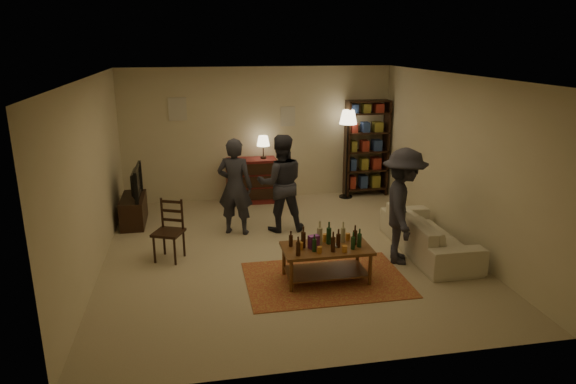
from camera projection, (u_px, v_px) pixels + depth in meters
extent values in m
plane|color=#C6B793|center=(285.00, 252.00, 8.05)|extent=(6.00, 6.00, 0.00)
plane|color=beige|center=(259.00, 134.00, 10.50)|extent=(5.50, 0.00, 5.50)
plane|color=beige|center=(92.00, 177.00, 7.18)|extent=(0.00, 6.00, 6.00)
plane|color=beige|center=(455.00, 161.00, 8.16)|extent=(0.00, 6.00, 6.00)
plane|color=beige|center=(342.00, 243.00, 4.84)|extent=(5.50, 0.00, 5.50)
plane|color=white|center=(285.00, 76.00, 7.29)|extent=(6.00, 6.00, 0.00)
cube|color=beige|center=(177.00, 109.00, 10.04)|extent=(0.35, 0.03, 0.45)
cube|color=beige|center=(288.00, 116.00, 10.48)|extent=(0.30, 0.03, 0.40)
cube|color=maroon|center=(326.00, 279.00, 7.12)|extent=(2.20, 1.50, 0.01)
cube|color=brown|center=(326.00, 248.00, 6.98)|extent=(1.20, 0.66, 0.04)
cube|color=brown|center=(326.00, 271.00, 7.08)|extent=(1.10, 0.56, 0.02)
cylinder|color=brown|center=(291.00, 277.00, 6.70)|extent=(0.05, 0.05, 0.45)
cylinder|color=brown|center=(370.00, 270.00, 6.90)|extent=(0.05, 0.05, 0.45)
cylinder|color=brown|center=(284.00, 260.00, 7.21)|extent=(0.05, 0.05, 0.45)
cylinder|color=brown|center=(358.00, 254.00, 7.40)|extent=(0.05, 0.05, 0.45)
cylinder|color=#C97C2E|center=(301.00, 246.00, 6.89)|extent=(0.07, 0.07, 0.10)
cylinder|color=#C97C2E|center=(319.00, 250.00, 6.77)|extent=(0.07, 0.07, 0.09)
cylinder|color=#C97C2E|center=(325.00, 238.00, 7.16)|extent=(0.07, 0.07, 0.11)
cylinder|color=#C97C2E|center=(345.00, 249.00, 6.80)|extent=(0.07, 0.07, 0.09)
cylinder|color=#C97C2E|center=(348.00, 237.00, 7.21)|extent=(0.07, 0.07, 0.10)
cube|color=#79328C|center=(313.00, 241.00, 6.94)|extent=(0.16, 0.13, 0.18)
cylinder|color=gray|center=(335.00, 246.00, 6.98)|extent=(0.12, 0.12, 0.02)
cube|color=black|center=(168.00, 233.00, 7.66)|extent=(0.53, 0.53, 0.04)
cylinder|color=black|center=(154.00, 250.00, 7.60)|extent=(0.04, 0.04, 0.42)
cylinder|color=black|center=(175.00, 252.00, 7.54)|extent=(0.04, 0.04, 0.42)
cylinder|color=black|center=(164.00, 242.00, 7.91)|extent=(0.04, 0.04, 0.42)
cylinder|color=black|center=(184.00, 243.00, 7.84)|extent=(0.04, 0.04, 0.42)
cube|color=black|center=(172.00, 213.00, 7.74)|extent=(0.31, 0.16, 0.48)
cube|color=black|center=(134.00, 210.00, 9.24)|extent=(0.40, 1.00, 0.50)
imported|color=black|center=(132.00, 182.00, 9.10)|extent=(0.13, 0.97, 0.56)
cube|color=maroon|center=(252.00, 180.00, 10.45)|extent=(1.00, 0.48, 0.90)
cube|color=black|center=(253.00, 195.00, 10.28)|extent=(0.92, 0.02, 0.22)
cube|color=black|center=(253.00, 182.00, 10.21)|extent=(0.92, 0.02, 0.22)
cube|color=black|center=(253.00, 170.00, 10.13)|extent=(0.92, 0.02, 0.22)
cylinder|color=black|center=(263.00, 157.00, 10.36)|extent=(0.12, 0.12, 0.04)
cylinder|color=black|center=(263.00, 151.00, 10.33)|extent=(0.02, 0.02, 0.22)
cone|color=#FFE5B2|center=(263.00, 141.00, 10.27)|extent=(0.26, 0.26, 0.20)
cube|color=black|center=(347.00, 150.00, 10.71)|extent=(0.04, 0.34, 2.00)
cube|color=black|center=(386.00, 148.00, 10.86)|extent=(0.04, 0.34, 2.00)
cube|color=black|center=(365.00, 188.00, 11.03)|extent=(0.90, 0.34, 0.03)
cube|color=black|center=(366.00, 170.00, 10.91)|extent=(0.90, 0.34, 0.03)
cube|color=black|center=(366.00, 151.00, 10.80)|extent=(0.90, 0.34, 0.03)
cube|color=black|center=(367.00, 132.00, 10.69)|extent=(0.90, 0.34, 0.03)
cube|color=black|center=(368.00, 113.00, 10.57)|extent=(0.90, 0.34, 0.03)
cube|color=black|center=(369.00, 101.00, 10.50)|extent=(0.90, 0.34, 0.03)
cube|color=maroon|center=(352.00, 182.00, 10.93)|extent=(0.12, 0.22, 0.26)
cube|color=navy|center=(363.00, 181.00, 10.98)|extent=(0.15, 0.22, 0.26)
cube|color=olive|center=(375.00, 181.00, 11.03)|extent=(0.18, 0.22, 0.26)
cube|color=navy|center=(352.00, 164.00, 10.82)|extent=(0.12, 0.22, 0.24)
cube|color=olive|center=(364.00, 164.00, 10.87)|extent=(0.15, 0.22, 0.24)
cube|color=maroon|center=(376.00, 163.00, 10.92)|extent=(0.18, 0.22, 0.24)
cube|color=olive|center=(353.00, 146.00, 10.71)|extent=(0.12, 0.22, 0.22)
cube|color=maroon|center=(364.00, 145.00, 10.76)|extent=(0.15, 0.22, 0.22)
cube|color=navy|center=(377.00, 145.00, 10.80)|extent=(0.18, 0.22, 0.22)
cube|color=maroon|center=(354.00, 127.00, 10.60)|extent=(0.12, 0.22, 0.20)
cube|color=navy|center=(365.00, 127.00, 10.65)|extent=(0.15, 0.22, 0.20)
cube|color=olive|center=(378.00, 127.00, 10.69)|extent=(0.18, 0.22, 0.20)
cube|color=navy|center=(354.00, 108.00, 10.49)|extent=(0.12, 0.22, 0.18)
cube|color=olive|center=(366.00, 108.00, 10.53)|extent=(0.15, 0.22, 0.18)
cube|color=maroon|center=(378.00, 108.00, 10.58)|extent=(0.18, 0.22, 0.18)
cylinder|color=black|center=(346.00, 197.00, 10.86)|extent=(0.28, 0.28, 0.03)
cylinder|color=black|center=(347.00, 159.00, 10.63)|extent=(0.03, 0.03, 1.65)
cone|color=#FFE5B2|center=(348.00, 117.00, 10.38)|extent=(0.36, 0.36, 0.28)
imported|color=beige|center=(429.00, 234.00, 7.98)|extent=(0.81, 2.08, 0.61)
imported|color=#292931|center=(235.00, 187.00, 8.63)|extent=(0.70, 0.58, 1.65)
imported|color=#292932|center=(281.00, 183.00, 8.78)|extent=(0.84, 0.66, 1.69)
imported|color=#2A2932|center=(403.00, 206.00, 7.49)|extent=(0.98, 1.27, 1.72)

